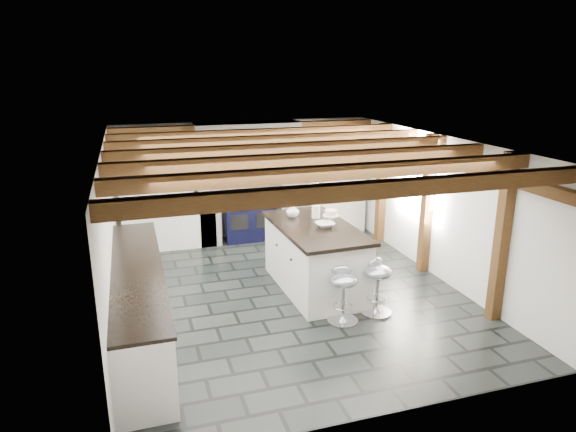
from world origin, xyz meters
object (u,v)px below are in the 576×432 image
object	(u,v)px
kitchen_island	(315,257)
range_cooker	(249,216)
bar_stool_near	(377,280)
bar_stool_far	(343,289)

from	to	relation	value
kitchen_island	range_cooker	bearing A→B (deg)	97.14
kitchen_island	bar_stool_near	world-z (taller)	kitchen_island
range_cooker	bar_stool_near	distance (m)	3.79
range_cooker	kitchen_island	world-z (taller)	kitchen_island
kitchen_island	bar_stool_far	bearing A→B (deg)	-92.41
range_cooker	bar_stool_far	bearing A→B (deg)	-83.76
range_cooker	bar_stool_far	world-z (taller)	range_cooker
bar_stool_far	bar_stool_near	bearing A→B (deg)	25.90
bar_stool_near	bar_stool_far	distance (m)	0.54
range_cooker	kitchen_island	distance (m)	2.66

